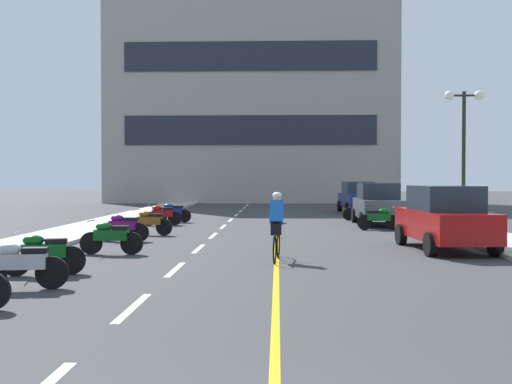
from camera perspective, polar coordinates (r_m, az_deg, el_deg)
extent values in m
plane|color=#38383A|center=(24.62, 1.38, -3.44)|extent=(140.00, 140.00, 0.00)
cube|color=#B7B2A8|center=(28.60, -13.15, -2.69)|extent=(2.40, 72.00, 0.12)
cube|color=#B7B2A8|center=(28.46, 16.12, -2.72)|extent=(2.40, 72.00, 0.12)
cube|color=silver|center=(10.01, -11.36, -10.46)|extent=(0.14, 2.20, 0.01)
cube|color=silver|center=(13.87, -7.50, -7.14)|extent=(0.14, 2.20, 0.01)
cube|color=silver|center=(17.80, -5.36, -5.26)|extent=(0.14, 2.20, 0.01)
cube|color=silver|center=(21.75, -4.00, -4.06)|extent=(0.14, 2.20, 0.01)
cube|color=silver|center=(25.71, -3.06, -3.23)|extent=(0.14, 2.20, 0.01)
cube|color=silver|center=(29.69, -2.38, -2.62)|extent=(0.14, 2.20, 0.01)
cube|color=silver|center=(33.67, -1.85, -2.15)|extent=(0.14, 2.20, 0.01)
cube|color=silver|center=(37.66, -1.44, -1.78)|extent=(0.14, 2.20, 0.01)
cube|color=silver|center=(41.64, -1.11, -1.48)|extent=(0.14, 2.20, 0.01)
cube|color=silver|center=(45.63, -0.83, -1.24)|extent=(0.14, 2.20, 0.01)
cube|color=silver|center=(49.63, -0.60, -1.03)|extent=(0.14, 2.20, 0.01)
cube|color=gold|center=(27.61, 1.97, -2.91)|extent=(0.12, 66.00, 0.01)
cube|color=#9E998E|center=(53.40, -0.36, 9.57)|extent=(23.75, 8.53, 19.41)
cube|color=#1E232D|center=(48.68, -0.58, 5.78)|extent=(19.95, 0.10, 2.33)
cube|color=#1E232D|center=(49.47, -0.58, 12.51)|extent=(19.95, 0.10, 2.33)
cylinder|color=black|center=(24.37, 18.73, 2.81)|extent=(0.14, 0.14, 5.17)
cylinder|color=black|center=(24.56, 18.77, 8.49)|extent=(1.10, 0.08, 0.08)
sphere|color=white|center=(24.41, 17.52, 8.54)|extent=(0.36, 0.36, 0.36)
sphere|color=white|center=(24.72, 20.00, 8.43)|extent=(0.36, 0.36, 0.36)
cylinder|color=black|center=(19.25, 13.32, -3.85)|extent=(0.27, 0.65, 0.64)
cylinder|color=black|center=(19.77, 18.08, -3.74)|extent=(0.27, 0.65, 0.64)
cylinder|color=black|center=(16.58, 15.92, -4.69)|extent=(0.27, 0.65, 0.64)
cylinder|color=black|center=(17.18, 21.33, -4.52)|extent=(0.27, 0.65, 0.64)
cube|color=maroon|center=(18.14, 17.10, -2.92)|extent=(2.01, 4.31, 0.80)
cube|color=#1E2833|center=(18.10, 17.12, -0.55)|extent=(1.72, 2.31, 0.70)
cylinder|color=black|center=(28.45, 9.13, -2.17)|extent=(0.23, 0.64, 0.64)
cylinder|color=black|center=(28.69, 12.50, -2.15)|extent=(0.23, 0.64, 0.64)
cylinder|color=black|center=(25.67, 9.84, -2.54)|extent=(0.23, 0.64, 0.64)
cylinder|color=black|center=(25.94, 13.57, -2.52)|extent=(0.23, 0.64, 0.64)
cube|color=#4C5156|center=(27.15, 11.25, -1.49)|extent=(1.74, 4.21, 0.80)
cube|color=#1E2833|center=(27.12, 11.26, 0.09)|extent=(1.58, 2.21, 0.70)
cylinder|color=black|center=(37.84, 7.76, -1.30)|extent=(0.26, 0.65, 0.64)
cylinder|color=black|center=(38.14, 10.29, -1.29)|extent=(0.26, 0.65, 0.64)
cylinder|color=black|center=(35.08, 8.49, -1.51)|extent=(0.26, 0.65, 0.64)
cylinder|color=black|center=(35.41, 11.20, -1.49)|extent=(0.26, 0.65, 0.64)
cube|color=navy|center=(36.59, 9.43, -0.77)|extent=(1.94, 4.29, 0.80)
cube|color=#1E2833|center=(36.57, 9.43, 0.41)|extent=(1.69, 2.29, 0.70)
cylinder|color=black|center=(11.94, -18.41, -7.14)|extent=(0.61, 0.19, 0.60)
cube|color=#B2B2B7|center=(12.04, -20.99, -6.03)|extent=(0.93, 0.41, 0.28)
ellipsoid|color=#B2B2B7|center=(12.07, -21.92, -4.97)|extent=(0.47, 0.30, 0.22)
cube|color=black|center=(11.96, -19.84, -5.11)|extent=(0.47, 0.30, 0.10)
cylinder|color=black|center=(13.71, -21.41, -6.07)|extent=(0.60, 0.26, 0.60)
cylinder|color=black|center=(13.60, -16.79, -6.09)|extent=(0.60, 0.26, 0.60)
cube|color=#0C4C19|center=(13.62, -19.11, -5.17)|extent=(0.94, 0.51, 0.28)
ellipsoid|color=#0C4C19|center=(13.61, -19.96, -4.25)|extent=(0.49, 0.35, 0.22)
cube|color=black|center=(13.57, -18.07, -4.33)|extent=(0.49, 0.35, 0.10)
cylinder|color=silver|center=(13.64, -21.43, -3.57)|extent=(0.19, 0.59, 0.03)
cylinder|color=black|center=(16.98, -15.07, -4.61)|extent=(0.60, 0.12, 0.60)
cylinder|color=black|center=(16.67, -11.47, -4.71)|extent=(0.60, 0.12, 0.60)
cube|color=#0C4C19|center=(16.80, -13.29, -3.91)|extent=(0.91, 0.30, 0.28)
ellipsoid|color=#0C4C19|center=(16.84, -13.95, -3.15)|extent=(0.45, 0.25, 0.22)
cube|color=black|center=(16.71, -12.47, -3.25)|extent=(0.45, 0.25, 0.10)
cylinder|color=silver|center=(16.93, -15.08, -2.59)|extent=(0.05, 0.60, 0.03)
cylinder|color=black|center=(20.41, -13.66, -3.61)|extent=(0.61, 0.18, 0.60)
cylinder|color=black|center=(20.01, -10.76, -3.70)|extent=(0.61, 0.18, 0.60)
cube|color=#590C59|center=(20.19, -12.23, -3.03)|extent=(0.93, 0.39, 0.28)
ellipsoid|color=#590C59|center=(20.25, -12.76, -2.40)|extent=(0.47, 0.29, 0.22)
cube|color=black|center=(20.08, -11.57, -2.48)|extent=(0.47, 0.29, 0.10)
cylinder|color=silver|center=(20.37, -13.67, -1.93)|extent=(0.11, 0.60, 0.03)
cylinder|color=black|center=(22.45, -11.10, -3.15)|extent=(0.61, 0.24, 0.60)
cylinder|color=black|center=(21.97, -8.54, -3.24)|extent=(0.61, 0.24, 0.60)
cube|color=brown|center=(22.19, -9.83, -2.63)|extent=(0.94, 0.49, 0.28)
ellipsoid|color=brown|center=(22.26, -10.30, -2.05)|extent=(0.49, 0.34, 0.22)
cube|color=black|center=(22.07, -9.25, -2.13)|extent=(0.49, 0.34, 0.10)
cylinder|color=silver|center=(22.41, -11.10, -1.62)|extent=(0.17, 0.59, 0.03)
cylinder|color=black|center=(24.46, 12.65, -2.79)|extent=(0.61, 0.18, 0.60)
cylinder|color=black|center=(24.43, 10.07, -2.79)|extent=(0.61, 0.18, 0.60)
cube|color=#0C4C19|center=(24.42, 11.36, -2.28)|extent=(0.93, 0.40, 0.28)
ellipsoid|color=#0C4C19|center=(24.42, 11.83, -1.76)|extent=(0.47, 0.30, 0.22)
cube|color=black|center=(24.41, 10.78, -1.81)|extent=(0.47, 0.30, 0.10)
cylinder|color=silver|center=(24.42, 12.65, -1.39)|extent=(0.11, 0.60, 0.03)
cylinder|color=black|center=(26.58, -9.92, -2.46)|extent=(0.61, 0.24, 0.60)
cylinder|color=black|center=(26.63, -7.55, -2.44)|extent=(0.61, 0.24, 0.60)
cube|color=maroon|center=(26.58, -8.73, -1.98)|extent=(0.94, 0.48, 0.28)
ellipsoid|color=maroon|center=(26.56, -9.17, -1.50)|extent=(0.48, 0.34, 0.22)
cube|color=black|center=(26.59, -8.20, -1.54)|extent=(0.48, 0.34, 0.10)
cylinder|color=silver|center=(26.54, -9.92, -1.16)|extent=(0.17, 0.59, 0.03)
cylinder|color=black|center=(28.46, -8.83, -2.20)|extent=(0.60, 0.12, 0.60)
cylinder|color=black|center=(28.23, -6.66, -2.22)|extent=(0.60, 0.12, 0.60)
cube|color=navy|center=(28.33, -7.75, -1.77)|extent=(0.91, 0.31, 0.28)
ellipsoid|color=navy|center=(28.36, -8.15, -1.32)|extent=(0.45, 0.25, 0.22)
cube|color=black|center=(28.27, -7.26, -1.37)|extent=(0.45, 0.25, 0.10)
cylinder|color=silver|center=(28.43, -8.84, -1.00)|extent=(0.05, 0.60, 0.03)
cylinder|color=black|center=(30.42, 10.46, -1.98)|extent=(0.60, 0.28, 0.60)
cylinder|color=black|center=(29.95, 8.58, -2.03)|extent=(0.60, 0.28, 0.60)
cube|color=navy|center=(30.17, 9.53, -1.59)|extent=(0.94, 0.55, 0.28)
ellipsoid|color=navy|center=(30.25, 9.87, -1.16)|extent=(0.49, 0.37, 0.22)
cube|color=black|center=(30.05, 9.10, -1.22)|extent=(0.49, 0.37, 0.10)
cylinder|color=silver|center=(30.39, 10.47, -0.85)|extent=(0.22, 0.58, 0.03)
torus|color=black|center=(15.71, 2.08, -4.90)|extent=(0.10, 0.72, 0.72)
torus|color=black|center=(14.67, 1.75, -5.34)|extent=(0.10, 0.72, 0.72)
cylinder|color=black|center=(15.13, 1.91, -4.00)|extent=(0.12, 0.95, 0.04)
cube|color=black|center=(14.96, 1.87, -3.21)|extent=(0.12, 0.21, 0.06)
cylinder|color=black|center=(15.56, 2.05, -2.93)|extent=(0.42, 0.06, 0.03)
cube|color=black|center=(15.02, 1.88, -3.46)|extent=(0.27, 0.38, 0.28)
cube|color=blue|center=(15.14, 1.93, -1.91)|extent=(0.36, 0.48, 0.61)
sphere|color=beige|center=(15.25, 1.97, -0.57)|extent=(0.20, 0.20, 0.20)
ellipsoid|color=white|center=(15.25, 1.97, -0.30)|extent=(0.24, 0.26, 0.16)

